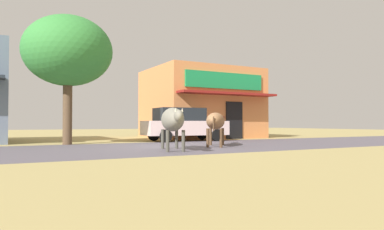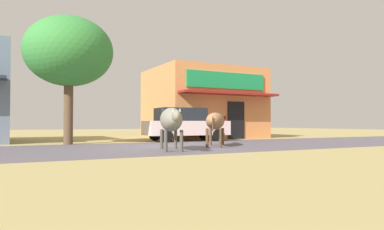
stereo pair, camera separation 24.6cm
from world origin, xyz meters
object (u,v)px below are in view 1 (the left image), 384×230
at_px(roadside_tree, 68,52).
at_px(cow_far_dark, 216,121).
at_px(parked_hatchback_car, 183,124).
at_px(pedestrian_by_shop, 221,124).
at_px(cow_near_brown, 173,120).

xyz_separation_m(roadside_tree, cow_far_dark, (4.87, -3.85, -2.94)).
xyz_separation_m(parked_hatchback_car, pedestrian_by_shop, (2.85, 0.93, 0.01)).
relative_size(roadside_tree, cow_near_brown, 1.96).
xyz_separation_m(roadside_tree, pedestrian_by_shop, (8.44, 1.27, -3.04)).
bearing_deg(cow_far_dark, pedestrian_by_shop, 55.17).
bearing_deg(parked_hatchback_car, cow_near_brown, -120.13).
bearing_deg(parked_hatchback_car, roadside_tree, -176.53).
bearing_deg(parked_hatchback_car, cow_far_dark, -99.71).
bearing_deg(cow_near_brown, parked_hatchback_car, 59.87).
bearing_deg(cow_near_brown, pedestrian_by_shop, 46.43).
xyz_separation_m(cow_near_brown, cow_far_dark, (2.35, 1.10, -0.04)).
relative_size(parked_hatchback_car, cow_far_dark, 1.83).
xyz_separation_m(roadside_tree, parked_hatchback_car, (5.59, 0.34, -3.05)).
bearing_deg(pedestrian_by_shop, cow_near_brown, -133.57).
bearing_deg(roadside_tree, pedestrian_by_shop, 8.55).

